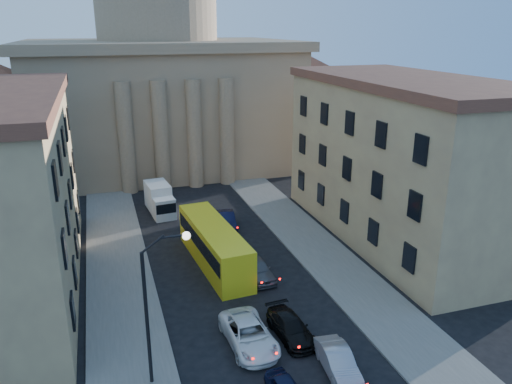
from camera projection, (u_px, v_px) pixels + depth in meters
sidewalk_left at (122, 297)px, 36.37m from camera, size 5.00×60.00×0.15m
sidewalk_right at (333, 264)px, 41.31m from camera, size 5.00×60.00×0.15m
church at (161, 79)px, 68.94m from camera, size 68.02×28.76×36.60m
building_right at (403, 159)px, 45.06m from camera, size 11.60×26.60×14.70m
street_lamp at (156, 298)px, 26.14m from camera, size 2.62×0.44×8.83m
car_right_near at (338, 361)px, 28.35m from camera, size 1.92×4.46×1.43m
car_left_mid at (249, 334)px, 30.73m from camera, size 2.81×5.71×1.56m
car_right_mid at (291, 327)px, 31.61m from camera, size 2.25×4.82×1.36m
car_right_far at (257, 269)px, 39.01m from camera, size 2.18×4.74×1.57m
car_right_distant at (226, 221)px, 48.65m from camera, size 2.21×4.92×1.57m
city_bus at (214, 244)px, 41.01m from camera, size 3.70×12.13×3.37m
box_truck at (160, 200)px, 52.48m from camera, size 2.70×5.71×3.03m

